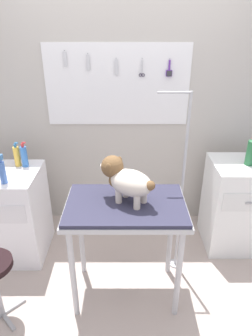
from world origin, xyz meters
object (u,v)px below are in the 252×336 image
Objects in this scene: grooming_table at (126,215)px; shampoo_bottle at (18,156)px; soda_bottle at (252,152)px; counter_left at (1,214)px; cabinet_right at (243,205)px; dog at (126,179)px; grooming_arm at (181,196)px.

shampoo_bottle is (-0.98, 0.64, 0.19)m from grooming_table.
soda_bottle is (1.11, 0.61, 0.24)m from grooming_table.
counter_left is 2.36m from soda_bottle.
cabinet_right is at bearing 28.89° from grooming_table.
shampoo_bottle reaches higher than counter_left.
grooming_table is 1.19m from shampoo_bottle.
dog is 1.15m from shampoo_bottle.
soda_bottle reaches higher than cabinet_right.
shampoo_bottle is at bearing 179.61° from cabinet_right.
counter_left is 0.58m from shampoo_bottle.
soda_bottle is (0.65, 0.31, 0.26)m from grooming_arm.
dog is 0.49× the size of counter_left.
shampoo_bottle reaches higher than grooming_table.
grooming_arm is 1.86× the size of counter_left.
grooming_arm is at bearing 30.21° from dog.
soda_bottle is (1.11, 0.57, -0.04)m from dog.
soda_bottle is (2.09, -0.03, 0.06)m from shampoo_bottle.
counter_left is at bearing -177.18° from soda_bottle.
counter_left is at bearing -142.95° from shampoo_bottle.
grooming_arm is at bearing 33.58° from grooming_table.
grooming_table is 3.88× the size of shampoo_bottle.
dog is at bearing -21.48° from counter_left.
grooming_table is at bearing -146.42° from grooming_arm.
grooming_table is 1.29m from soda_bottle.
grooming_arm is 0.82m from cabinet_right.
shampoo_bottle is 0.86× the size of soda_bottle.
dog is 1.62× the size of soda_bottle.
dog is 0.48× the size of cabinet_right.
grooming_arm is at bearing -154.80° from soda_bottle.
shampoo_bottle is at bearing 166.64° from grooming_arm.
soda_bottle is (2.28, 0.11, 0.58)m from counter_left.
cabinet_right is (1.14, 0.59, -0.60)m from dog.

